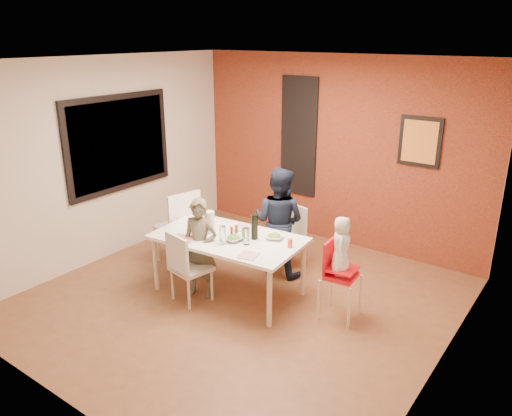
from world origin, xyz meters
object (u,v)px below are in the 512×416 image
Objects in this scene: child_near at (200,248)px; child_far at (279,222)px; wine_bottle at (255,227)px; toddler at (341,246)px; chair_near at (186,264)px; paper_towel_roll at (210,222)px; chair_left at (180,224)px; high_chair at (338,272)px; dining_table at (228,242)px; chair_far at (290,233)px.

child_near is 1.11m from child_far.
child_near is 4.05× the size of wine_bottle.
wine_bottle is at bearing 76.69° from toddler.
chair_near is 0.58m from paper_towel_roll.
chair_left reaches higher than wine_bottle.
child_far reaches higher than toddler.
chair_near is at bearing -110.90° from child_near.
child_near is at bearing 61.73° from child_far.
chair_near is 1.05m from chair_left.
chair_left is 0.85m from paper_towel_roll.
child_near is at bearing 87.16° from toddler.
toddler is (0.02, 0.00, 0.31)m from high_chair.
dining_table is at bearing 7.95° from paper_towel_roll.
chair_far is 1.45m from chair_left.
chair_left reaches higher than chair_near.
child_near is 1.64m from toddler.
chair_near is 0.72× the size of child_near.
chair_left is (-1.01, 0.24, -0.08)m from dining_table.
child_near is at bearing -93.09° from chair_far.
child_far reaches higher than chair_near.
toddler is at bearing -142.98° from chair_near.
high_chair reaches higher than chair_near.
dining_table is at bearing -155.55° from wine_bottle.
wine_bottle reaches higher than chair_near.
paper_towel_roll is (-1.54, -0.30, 0.32)m from high_chair.
dining_table is at bearing 90.89° from chair_left.
toddler is (1.12, -0.51, 0.14)m from child_far.
chair_left is 1.32m from child_far.
high_chair is at bearing 148.58° from child_far.
chair_left is 0.92m from child_near.
chair_left reaches higher than high_chair.
dining_table is at bearing -105.77° from chair_near.
child_near reaches higher than wine_bottle.
wine_bottle reaches higher than dining_table.
chair_far is 0.98m from wine_bottle.
child_far is at bearing 50.68° from child_near.
chair_far is at bearing -95.51° from chair_near.
high_chair is 1.38× the size of toddler.
paper_towel_roll is at bearing 79.92° from toddler.
high_chair is at bearing 79.33° from toddler.
chair_far is 0.71× the size of child_near.
child_near reaches higher than chair_near.
toddler is (1.31, 0.27, 0.19)m from dining_table.
paper_towel_roll is at bearing 95.67° from high_chair.
chair_near is at bearing -90.78° from chair_far.
chair_left is 0.73× the size of child_far.
high_chair is at bearing -18.77° from chair_far.
child_far reaches higher than chair_far.
child_far reaches higher than wine_bottle.
toddler is 1.03m from wine_bottle.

